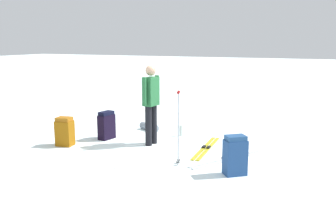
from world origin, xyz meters
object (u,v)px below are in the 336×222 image
backpack_bright (65,132)px  thermos_bottle (181,131)px  backpack_small_spare (235,156)px  ski_pair_near (206,148)px  sleeping_mat_rolled (149,127)px  ski_pair_far (227,159)px  skier_standing (151,101)px  ski_poles_planted_near (178,124)px  backpack_large_dark (107,126)px

backpack_bright → thermos_bottle: 2.62m
backpack_small_spare → thermos_bottle: size_ratio=2.59×
ski_pair_near → sleeping_mat_rolled: sleeping_mat_rolled is taller
ski_pair_far → sleeping_mat_rolled: (1.47, 2.39, 0.08)m
ski_pair_far → sleeping_mat_rolled: bearing=58.4°
ski_pair_far → skier_standing: bearing=78.0°
thermos_bottle → ski_poles_planted_near: bearing=-159.3°
skier_standing → backpack_large_dark: bearing=90.8°
backpack_small_spare → sleeping_mat_rolled: 3.48m
skier_standing → ski_poles_planted_near: 1.44m
ski_pair_near → thermos_bottle: bearing=49.8°
ski_pair_near → ski_pair_far: size_ratio=1.10×
skier_standing → backpack_small_spare: (-1.08, -2.10, -0.63)m
ski_pair_near → backpack_bright: 3.01m
ski_pair_far → thermos_bottle: 1.94m
ski_pair_near → skier_standing: bearing=98.3°
ski_pair_far → ski_poles_planted_near: ski_poles_planted_near is taller
ski_pair_far → backpack_small_spare: size_ratio=2.34×
ski_pair_near → thermos_bottle: 1.14m
ski_pair_near → ski_poles_planted_near: ski_poles_planted_near is taller
ski_pair_near → ski_poles_planted_near: bearing=172.6°
thermos_bottle → ski_pair_near: bearing=-130.2°
skier_standing → thermos_bottle: 1.26m
sleeping_mat_rolled → backpack_bright: bearing=151.9°
ski_pair_far → sleeping_mat_rolled: sleeping_mat_rolled is taller
ski_pair_near → backpack_bright: size_ratio=2.82×
ski_pair_near → ski_pair_far: bearing=-132.8°
backpack_large_dark → sleeping_mat_rolled: 1.24m
backpack_small_spare → ski_poles_planted_near: 1.14m
backpack_small_spare → sleeping_mat_rolled: size_ratio=1.22×
skier_standing → backpack_bright: 1.95m
skier_standing → backpack_small_spare: bearing=-117.3°
ski_pair_near → backpack_small_spare: 1.58m
backpack_bright → backpack_large_dark: bearing=-32.1°
skier_standing → backpack_small_spare: size_ratio=2.53×
ski_pair_near → ski_pair_far: 0.81m
skier_standing → backpack_bright: size_ratio=2.77×
skier_standing → ski_pair_near: (0.17, -1.19, -0.94)m
ski_poles_planted_near → sleeping_mat_rolled: (2.07, 1.64, -0.65)m
ski_pair_near → backpack_large_dark: size_ratio=2.73×
backpack_large_dark → sleeping_mat_rolled: size_ratio=1.16×
ski_pair_far → backpack_large_dark: size_ratio=2.48×
ski_poles_planted_near → sleeping_mat_rolled: bearing=38.4°
backpack_bright → sleeping_mat_rolled: size_ratio=1.12×
ski_pair_near → backpack_bright: (-1.01, 2.82, 0.29)m
ski_pair_near → sleeping_mat_rolled: (0.92, 1.79, 0.08)m
backpack_small_spare → ski_poles_planted_near: size_ratio=0.50×
skier_standing → ski_pair_near: size_ratio=0.98×
ski_pair_far → backpack_bright: backpack_bright is taller
ski_pair_far → ski_poles_planted_near: bearing=129.1°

